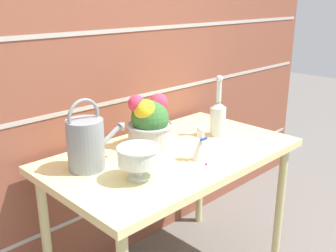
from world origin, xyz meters
The scene contains 8 objects.
brick_wall centered at (0.00, 0.43, 1.10)m, with size 3.60×0.08×2.20m.
patio_table centered at (0.00, 0.00, 0.67)m, with size 1.21×0.70×0.74m.
watering_can centered at (-0.40, 0.12, 0.86)m, with size 0.30×0.16×0.31m.
crystal_pedestal_bowl centered at (-0.31, -0.11, 0.84)m, with size 0.18×0.18×0.14m.
flower_planter centered at (-0.02, 0.14, 0.86)m, with size 0.23×0.23×0.26m.
glass_decanter centered at (0.33, 0.00, 0.85)m, with size 0.08×0.08×0.32m.
figurine_vase centered at (0.02, -0.15, 0.81)m, with size 0.08×0.08×0.16m.
fallen_petal centered at (-0.01, -0.21, 0.74)m, with size 0.01×0.01×0.01m.
Camera 1 is at (-1.24, -1.22, 1.44)m, focal length 42.00 mm.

